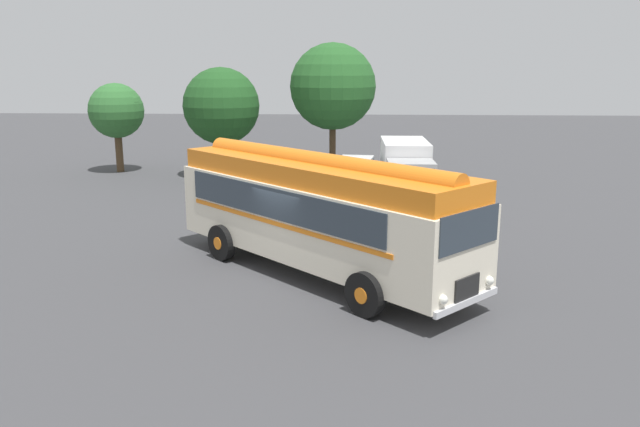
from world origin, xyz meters
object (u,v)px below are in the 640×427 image
Objects in this scene: car_mid_left at (355,176)px; box_van at (406,168)px; car_near_left at (289,178)px; vintage_bus at (317,209)px.

car_mid_left is 2.44m from box_van.
car_near_left is 0.74× the size of box_van.
vintage_bus is 11.14m from box_van.
car_mid_left is at bearing 161.40° from box_van.
box_van is (3.32, 10.62, -0.53)m from vintage_bus.
box_van reaches higher than car_mid_left.
car_near_left is 0.97× the size of car_mid_left.
car_near_left is at bearing 100.01° from vintage_bus.
box_van is at bearing -18.60° from car_mid_left.
car_near_left is 5.22m from box_van.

